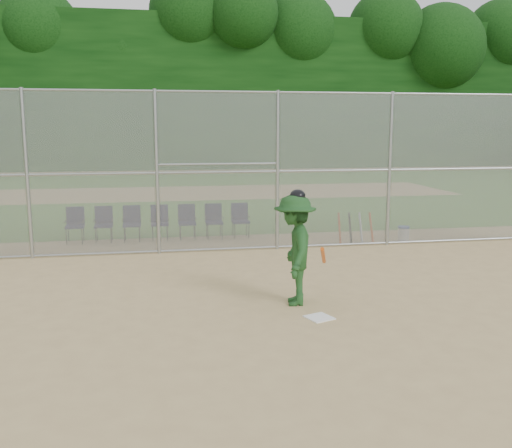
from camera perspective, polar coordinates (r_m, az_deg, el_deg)
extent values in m
plane|color=tan|center=(9.81, 2.62, -8.80)|extent=(100.00, 100.00, 0.00)
plane|color=#31681F|center=(27.32, -5.77, 3.14)|extent=(100.00, 100.00, 0.00)
plane|color=tan|center=(27.32, -5.77, 3.15)|extent=(24.00, 24.00, 0.00)
cube|color=gray|center=(14.26, -1.78, 5.24)|extent=(16.00, 0.02, 4.00)
cylinder|color=#9EA3A8|center=(14.24, -1.83, 13.09)|extent=(16.00, 0.05, 0.05)
cube|color=black|center=(44.18, -7.67, 12.73)|extent=(80.00, 5.00, 11.00)
cube|color=white|center=(9.56, 6.33, -9.28)|extent=(0.51, 0.51, 0.02)
imported|color=#1D491E|center=(10.03, 3.89, -2.58)|extent=(0.94, 1.38, 1.96)
ellipsoid|color=black|center=(9.87, 3.95, 2.83)|extent=(0.27, 0.30, 0.23)
cylinder|color=#DD5514|center=(9.76, 6.74, -3.15)|extent=(0.33, 0.76, 0.45)
cylinder|color=white|center=(16.20, 14.53, -1.02)|extent=(0.30, 0.30, 0.36)
cylinder|color=#2446A0|center=(16.16, 14.56, -0.31)|extent=(0.32, 0.32, 0.05)
cylinder|color=#D84C14|center=(15.45, 8.35, -0.44)|extent=(0.06, 0.30, 0.83)
cylinder|color=black|center=(15.54, 9.40, -0.41)|extent=(0.06, 0.32, 0.83)
cylinder|color=#B2B2B7|center=(15.65, 10.43, -0.39)|extent=(0.06, 0.35, 0.82)
cylinder|color=#D84C14|center=(15.75, 11.45, -0.37)|extent=(0.06, 0.38, 0.81)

